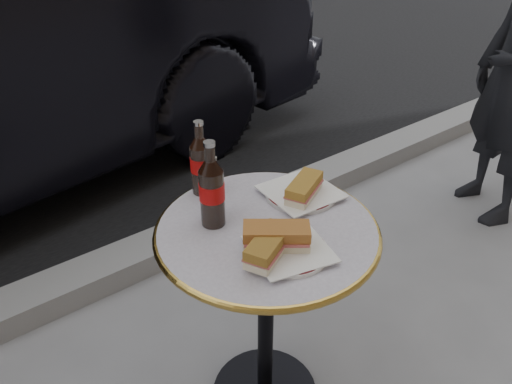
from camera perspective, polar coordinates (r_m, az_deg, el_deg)
curb at (r=2.41m, az=-12.44°, el=-6.98°), size 40.00×0.20×0.12m
bistro_table at (r=1.61m, az=1.11°, el=-14.58°), size 0.62×0.62×0.73m
plate_left at (r=1.28m, az=3.83°, el=-6.74°), size 0.27×0.27×0.01m
plate_right at (r=1.50m, az=5.13°, el=-0.18°), size 0.26×0.26×0.01m
sandwich_left_a at (r=1.23m, az=1.42°, el=-6.36°), size 0.17×0.13×0.05m
sandwich_left_b at (r=1.26m, az=2.35°, el=-5.19°), size 0.18×0.16×0.06m
sandwich_right at (r=1.47m, az=5.52°, el=0.34°), size 0.17×0.13×0.05m
cola_bottle_left at (r=1.32m, az=-5.11°, el=0.89°), size 0.08×0.08×0.25m
cola_bottle_right at (r=1.47m, az=-6.34°, el=3.91°), size 0.08×0.08×0.23m
cola_glass at (r=1.37m, az=-5.08°, el=-0.87°), size 0.08×0.08×0.13m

